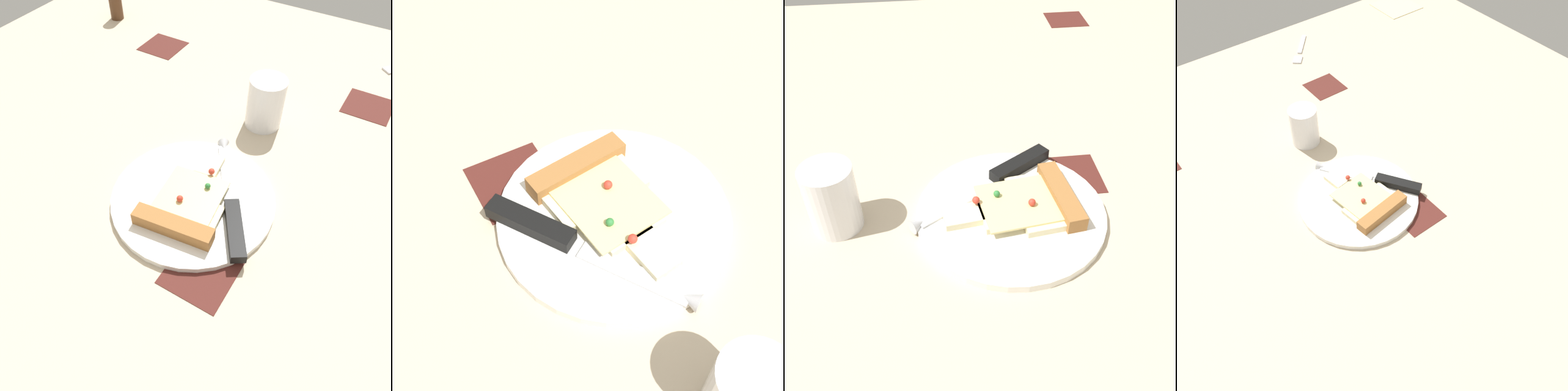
{
  "view_description": "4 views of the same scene",
  "coord_description": "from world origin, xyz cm",
  "views": [
    {
      "loc": [
        -28.82,
        -14.68,
        46.41
      ],
      "look_at": [
        3.06,
        4.48,
        2.33
      ],
      "focal_mm": 35.25,
      "sensor_mm": 36.0,
      "label": 1
    },
    {
      "loc": [
        32.82,
        -14.06,
        49.92
      ],
      "look_at": [
        1.4,
        3.21,
        3.16
      ],
      "focal_mm": 51.19,
      "sensor_mm": 36.0,
      "label": 2
    },
    {
      "loc": [
        13.33,
        50.2,
        45.28
      ],
      "look_at": [
        7.41,
        2.81,
        1.98
      ],
      "focal_mm": 43.8,
      "sensor_mm": 36.0,
      "label": 3
    },
    {
      "loc": [
        -47.71,
        41.37,
        73.39
      ],
      "look_at": [
        0.59,
        3.83,
        3.33
      ],
      "focal_mm": 41.6,
      "sensor_mm": 36.0,
      "label": 4
    }
  ],
  "objects": [
    {
      "name": "pizza_slice",
      "position": [
        0.98,
        4.92,
        1.86
      ],
      "size": [
        18.23,
        12.32,
        2.32
      ],
      "rotation": [
        0.0,
        0.0,
        4.84
      ],
      "color": "beige",
      "rests_on": "plate"
    },
    {
      "name": "fork",
      "position": [
        61.39,
        -16.08,
        0.4
      ],
      "size": [
        12.85,
        11.25,
        0.8
      ],
      "rotation": [
        0.0,
        0.0,
        0.87
      ],
      "color": "silver",
      "rests_on": "ground_plane"
    },
    {
      "name": "knife",
      "position": [
        4.66,
        -0.85,
        1.69
      ],
      "size": [
        21.26,
        14.86,
        2.45
      ],
      "rotation": [
        0.0,
        0.0,
        5.29
      ],
      "color": "silver",
      "rests_on": "plate"
    },
    {
      "name": "drinking_glass",
      "position": [
        26.43,
        3.91,
        4.66
      ],
      "size": [
        6.61,
        6.61,
        9.33
      ],
      "primitive_type": "cylinder",
      "color": "white",
      "rests_on": "ground_plane"
    },
    {
      "name": "plate",
      "position": [
        3.58,
        5.26,
        0.54
      ],
      "size": [
        25.35,
        25.35,
        1.08
      ],
      "primitive_type": "cylinder",
      "color": "white",
      "rests_on": "ground_plane"
    },
    {
      "name": "ground_plane",
      "position": [
        -0.0,
        -0.0,
        -1.5
      ],
      "size": [
        152.03,
        152.03,
        3.0
      ],
      "color": "#C6B293",
      "rests_on": "ground"
    },
    {
      "name": "napkin",
      "position": [
        65.35,
        -56.72,
        0.2
      ],
      "size": [
        13.06,
        13.06,
        0.4
      ],
      "primitive_type": "cube",
      "rotation": [
        0.0,
        0.0,
        -0.0
      ],
      "color": "beige",
      "rests_on": "ground_plane"
    }
  ]
}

